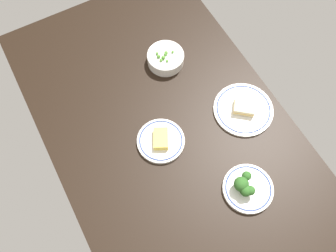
# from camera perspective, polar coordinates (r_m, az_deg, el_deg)

# --- Properties ---
(dining_table) EXTENTS (1.44, 0.86, 0.04)m
(dining_table) POSITION_cam_1_polar(r_m,az_deg,el_deg) (1.40, 0.00, -0.69)
(dining_table) COLOR black
(dining_table) RESTS_ON ground
(plate_cheese) EXTENTS (0.18, 0.18, 0.04)m
(plate_cheese) POSITION_cam_1_polar(r_m,az_deg,el_deg) (1.35, -1.11, -2.25)
(plate_cheese) COLOR white
(plate_cheese) RESTS_ON dining_table
(bowl_peas) EXTENTS (0.15, 0.15, 0.06)m
(bowl_peas) POSITION_cam_1_polar(r_m,az_deg,el_deg) (1.51, -0.38, 10.42)
(bowl_peas) COLOR white
(bowl_peas) RESTS_ON dining_table
(plate_sandwich) EXTENTS (0.23, 0.23, 0.04)m
(plate_sandwich) POSITION_cam_1_polar(r_m,az_deg,el_deg) (1.44, 11.55, 2.59)
(plate_sandwich) COLOR white
(plate_sandwich) RESTS_ON dining_table
(plate_broccoli) EXTENTS (0.18, 0.18, 0.08)m
(plate_broccoli) POSITION_cam_1_polar(r_m,az_deg,el_deg) (1.31, 12.03, -9.27)
(plate_broccoli) COLOR white
(plate_broccoli) RESTS_ON dining_table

